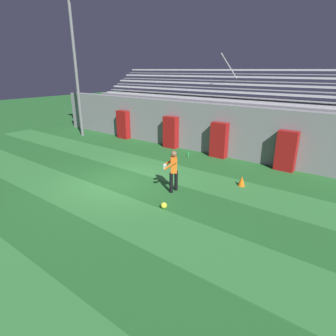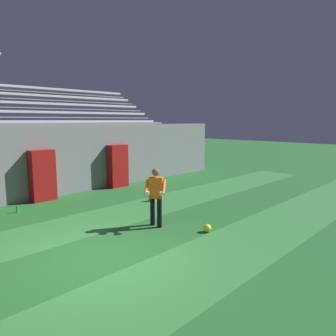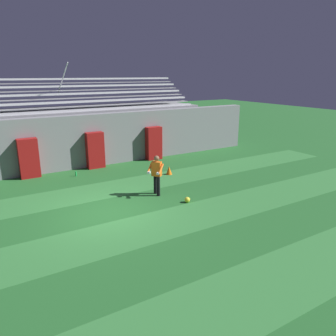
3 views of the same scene
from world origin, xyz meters
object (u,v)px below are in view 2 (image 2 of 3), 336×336
at_px(water_bottle, 17,209).
at_px(traffic_cone, 152,196).
at_px(soccer_ball, 207,228).
at_px(goalkeeper, 156,194).
at_px(padding_pillar_far_right, 118,166).
at_px(padding_pillar_gate_right, 42,176).

bearing_deg(water_bottle, traffic_cone, -27.54).
height_order(soccer_ball, water_bottle, water_bottle).
relative_size(goalkeeper, water_bottle, 6.96).
bearing_deg(goalkeeper, water_bottle, 116.51).
relative_size(padding_pillar_far_right, traffic_cone, 4.55).
relative_size(soccer_ball, water_bottle, 0.92).
distance_m(padding_pillar_gate_right, traffic_cone, 4.16).
bearing_deg(soccer_ball, goalkeeper, 113.94).
height_order(padding_pillar_gate_right, goalkeeper, padding_pillar_gate_right).
xyz_separation_m(goalkeeper, soccer_ball, (0.61, -1.36, -0.84)).
xyz_separation_m(traffic_cone, water_bottle, (-4.07, 2.12, -0.09)).
relative_size(padding_pillar_gate_right, padding_pillar_far_right, 1.00).
distance_m(padding_pillar_gate_right, goalkeeper, 5.30).
height_order(traffic_cone, water_bottle, traffic_cone).
bearing_deg(water_bottle, padding_pillar_gate_right, 34.65).
height_order(soccer_ball, traffic_cone, traffic_cone).
xyz_separation_m(padding_pillar_gate_right, padding_pillar_far_right, (3.53, 0.00, 0.00)).
distance_m(padding_pillar_far_right, goalkeeper, 5.92).
bearing_deg(padding_pillar_gate_right, soccer_ball, -78.11).
xyz_separation_m(padding_pillar_gate_right, goalkeeper, (0.78, -5.24, -0.00)).
bearing_deg(padding_pillar_far_right, goalkeeper, -117.65).
distance_m(goalkeeper, traffic_cone, 3.00).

